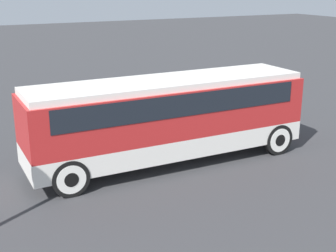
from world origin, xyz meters
name	(u,v)px	position (x,y,z in m)	size (l,w,h in m)	color
ground_plane	(168,162)	(0.00, 0.00, 0.00)	(120.00, 120.00, 0.00)	#38383A
tour_bus	(170,113)	(0.10, 0.00, 1.88)	(10.15, 2.58, 3.09)	silver
parked_car_near	(164,90)	(3.82, 7.93, 0.70)	(4.27, 1.82, 1.41)	silver
parked_car_mid	(129,110)	(0.48, 4.84, 0.72)	(4.05, 1.98, 1.46)	#BCBCC1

